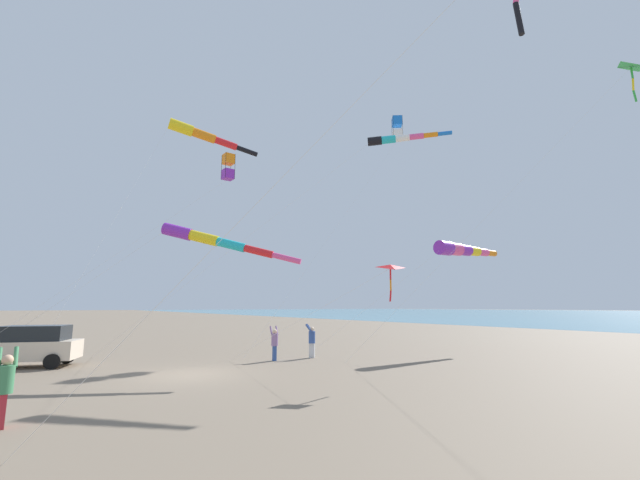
# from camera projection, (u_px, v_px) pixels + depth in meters

# --- Properties ---
(ground_plane) EXTENTS (600.00, 600.00, 0.00)m
(ground_plane) POSITION_uv_depth(u_px,v_px,m) (189.00, 375.00, 16.53)
(ground_plane) COLOR #756654
(parked_car) EXTENTS (4.67, 3.18, 1.85)m
(parked_car) POSITION_uv_depth(u_px,v_px,m) (28.00, 346.00, 18.67)
(parked_car) COLOR beige
(parked_car) RESTS_ON ground_plane
(person_adult_flyer) EXTENTS (0.45, 0.55, 1.72)m
(person_adult_flyer) POSITION_uv_depth(u_px,v_px,m) (275.00, 342.00, 20.88)
(person_adult_flyer) COLOR #335199
(person_adult_flyer) RESTS_ON ground_plane
(person_child_green_jacket) EXTENTS (0.64, 0.62, 1.79)m
(person_child_green_jacket) POSITION_uv_depth(u_px,v_px,m) (312.00, 339.00, 22.08)
(person_child_green_jacket) COLOR silver
(person_child_green_jacket) RESTS_ON ground_plane
(person_child_grey_jacket) EXTENTS (0.44, 0.55, 1.78)m
(person_child_grey_jacket) POSITION_uv_depth(u_px,v_px,m) (5.00, 384.00, 9.40)
(person_child_grey_jacket) COLOR #B72833
(person_child_grey_jacket) RESTS_ON ground_plane
(kite_windsock_striped_overhead) EXTENTS (15.55, 12.24, 12.23)m
(kite_windsock_striped_overhead) POSITION_uv_depth(u_px,v_px,m) (397.00, 139.00, 22.78)
(kite_windsock_striped_overhead) COLOR black
(kite_windsock_striped_overhead) RESTS_ON ground_plane
(kite_delta_orange_high_right) EXTENTS (3.63, 9.13, 4.40)m
(kite_delta_orange_high_right) POSITION_uv_depth(u_px,v_px,m) (389.00, 268.00, 15.83)
(kite_delta_orange_high_right) COLOR red
(kite_delta_orange_high_right) RESTS_ON ground_plane
(kite_windsock_white_trailing) EXTENTS (12.29, 10.02, 6.54)m
(kite_windsock_white_trailing) POSITION_uv_depth(u_px,v_px,m) (212.00, 240.00, 18.62)
(kite_windsock_white_trailing) COLOR purple
(kite_windsock_white_trailing) RESTS_ON ground_plane
(kite_windsock_teal_far_right) EXTENTS (12.40, 4.09, 15.26)m
(kite_windsock_teal_far_right) POSITION_uv_depth(u_px,v_px,m) (202.00, 135.00, 28.45)
(kite_windsock_teal_far_right) COLOR yellow
(kite_windsock_teal_far_right) RESTS_ON ground_plane
(kite_delta_green_low_center) EXTENTS (9.19, 10.67, 13.65)m
(kite_delta_green_low_center) POSITION_uv_depth(u_px,v_px,m) (630.00, 68.00, 18.39)
(kite_delta_green_low_center) COLOR green
(kite_delta_green_low_center) RESTS_ON ground_plane
(kite_windsock_blue_topmost) EXTENTS (12.27, 5.11, 6.66)m
(kite_windsock_blue_topmost) POSITION_uv_depth(u_px,v_px,m) (461.00, 250.00, 25.88)
(kite_windsock_blue_topmost) COLOR purple
(kite_windsock_blue_topmost) RESTS_ON ground_plane
(kite_box_rainbow_low_near) EXTENTS (11.86, 0.63, 11.47)m
(kite_box_rainbow_low_near) POSITION_uv_depth(u_px,v_px,m) (228.00, 167.00, 23.79)
(kite_box_rainbow_low_near) COLOR orange
(kite_box_rainbow_low_near) RESTS_ON ground_plane
(kite_box_magenta_far_left) EXTENTS (15.48, 3.91, 18.83)m
(kite_box_magenta_far_left) POSITION_uv_depth(u_px,v_px,m) (397.00, 129.00, 35.20)
(kite_box_magenta_far_left) COLOR blue
(kite_box_magenta_far_left) RESTS_ON ground_plane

